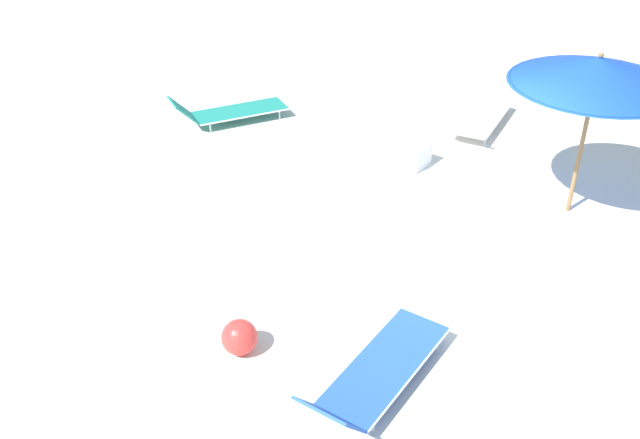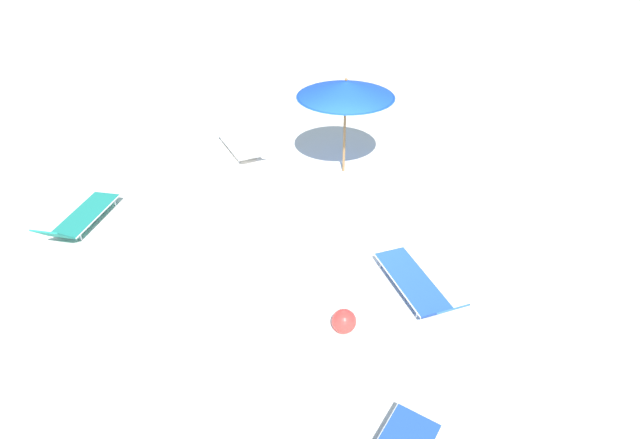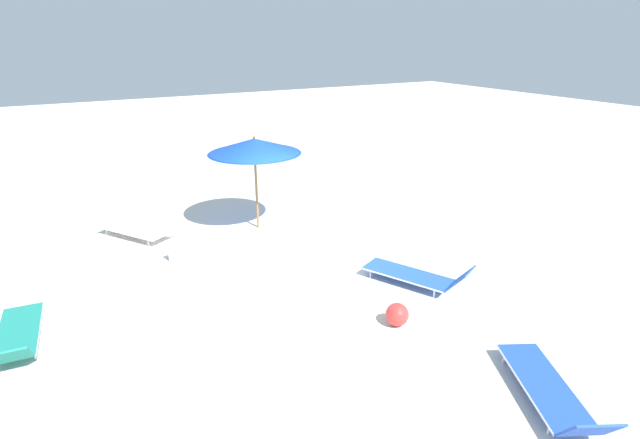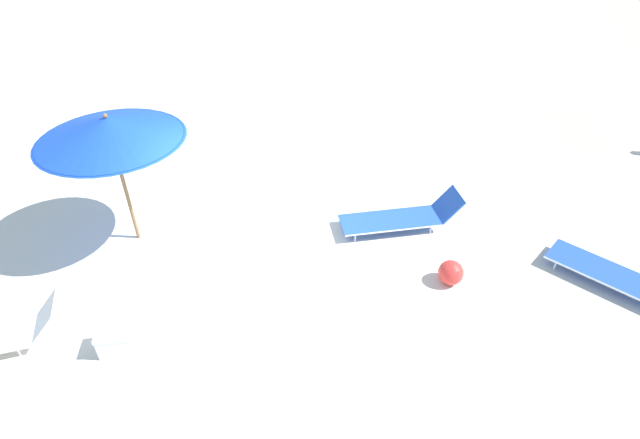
% 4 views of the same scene
% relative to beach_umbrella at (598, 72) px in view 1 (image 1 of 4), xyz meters
% --- Properties ---
extents(ground_plane, '(60.00, 60.00, 0.16)m').
position_rel_beach_umbrella_xyz_m(ground_plane, '(-0.02, 2.24, -2.15)').
color(ground_plane, silver).
extents(beach_umbrella, '(2.24, 2.24, 2.32)m').
position_rel_beach_umbrella_xyz_m(beach_umbrella, '(0.00, 0.00, 0.00)').
color(beach_umbrella, olive).
rests_on(beach_umbrella, ground_plane).
extents(sun_lounger_under_umbrella, '(1.67, 2.15, 0.60)m').
position_rel_beach_umbrella_xyz_m(sun_lounger_under_umbrella, '(2.69, -0.68, -1.85)').
color(sun_lounger_under_umbrella, white).
rests_on(sun_lounger_under_umbrella, ground_plane).
extents(sun_lounger_beside_umbrella, '(1.45, 2.16, 0.61)m').
position_rel_beach_umbrella_xyz_m(sun_lounger_beside_umbrella, '(-1.51, 4.36, -1.85)').
color(sun_lounger_beside_umbrella, blue).
rests_on(sun_lounger_beside_umbrella, ground_plane).
extents(sun_lounger_near_water_right, '(0.79, 2.11, 0.58)m').
position_rel_beach_umbrella_xyz_m(sun_lounger_near_water_right, '(5.24, 2.93, -1.85)').
color(sun_lounger_near_water_right, '#1E8475').
rests_on(sun_lounger_near_water_right, ground_plane).
extents(beach_ball, '(0.39, 0.39, 0.39)m').
position_rel_beach_umbrella_xyz_m(beach_ball, '(-0.30, 5.27, -1.87)').
color(beach_ball, red).
rests_on(beach_ball, ground_plane).
extents(cooler_box, '(0.52, 0.60, 0.37)m').
position_rel_beach_umbrella_xyz_m(cooler_box, '(2.20, 1.08, -1.88)').
color(cooler_box, white).
rests_on(cooler_box, ground_plane).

